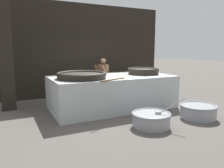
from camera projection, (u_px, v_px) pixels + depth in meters
ground_plane at (112, 108)px, 7.19m from camera, size 60.00×60.00×0.00m
back_wall at (85, 50)px, 9.15m from camera, size 7.02×0.24×3.74m
support_pillar at (5, 50)px, 6.69m from camera, size 0.42×0.42×3.74m
hearth_platform at (112, 92)px, 7.11m from camera, size 3.88×1.99×1.05m
giant_wok_near at (82, 75)px, 6.40m from camera, size 1.48×1.48×0.19m
giant_wok_far at (143, 71)px, 7.52m from camera, size 1.08×1.08×0.21m
stirring_paddle at (114, 79)px, 6.09m from camera, size 0.95×0.47×0.04m
cook at (103, 77)px, 8.30m from camera, size 0.44×0.62×1.57m
prep_bowl_vegetables at (151, 119)px, 5.39m from camera, size 1.11×0.97×0.76m
prep_bowl_meat at (198, 111)px, 6.07m from camera, size 1.00×1.00×0.37m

